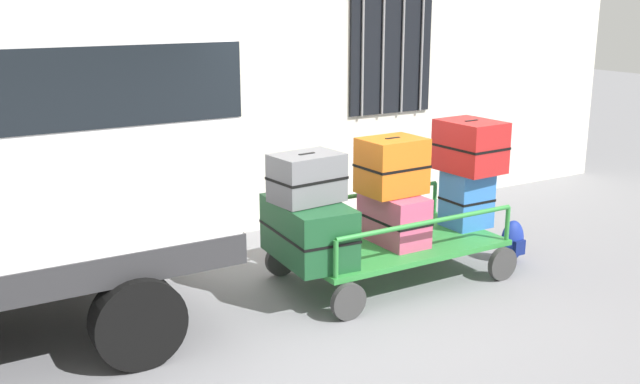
# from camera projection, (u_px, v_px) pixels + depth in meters

# --- Properties ---
(ground_plane) EXTENTS (40.00, 40.00, 0.00)m
(ground_plane) POSITION_uv_depth(u_px,v_px,m) (350.00, 310.00, 6.53)
(ground_plane) COLOR gray
(building_wall) EXTENTS (12.00, 0.38, 5.00)m
(building_wall) POSITION_uv_depth(u_px,v_px,m) (220.00, 13.00, 8.08)
(building_wall) COLOR silver
(building_wall) RESTS_ON ground
(luggage_cart) EXTENTS (2.11, 1.28, 0.38)m
(luggage_cart) POSITION_uv_depth(u_px,v_px,m) (391.00, 247.00, 7.21)
(luggage_cart) COLOR #2D8438
(luggage_cart) RESTS_ON ground
(cart_railing) EXTENTS (2.01, 1.14, 0.36)m
(cart_railing) POSITION_uv_depth(u_px,v_px,m) (392.00, 212.00, 7.12)
(cart_railing) COLOR #2D8438
(cart_railing) RESTS_ON luggage_cart
(suitcase_left_bottom) EXTENTS (0.62, 1.02, 0.53)m
(suitcase_left_bottom) POSITION_uv_depth(u_px,v_px,m) (308.00, 231.00, 6.65)
(suitcase_left_bottom) COLOR #194C28
(suitcase_left_bottom) RESTS_ON luggage_cart
(suitcase_left_middle) EXTENTS (0.65, 0.48, 0.43)m
(suitcase_left_middle) POSITION_uv_depth(u_px,v_px,m) (307.00, 178.00, 6.54)
(suitcase_left_middle) COLOR slate
(suitcase_left_middle) RESTS_ON suitcase_left_bottom
(suitcase_midleft_bottom) EXTENTS (0.40, 0.72, 0.48)m
(suitcase_midleft_bottom) POSITION_uv_depth(u_px,v_px,m) (394.00, 218.00, 7.11)
(suitcase_midleft_bottom) COLOR #CC4C72
(suitcase_midleft_bottom) RESTS_ON luggage_cart
(suitcase_midleft_middle) EXTENTS (0.60, 0.49, 0.53)m
(suitcase_midleft_middle) POSITION_uv_depth(u_px,v_px,m) (392.00, 166.00, 7.03)
(suitcase_midleft_middle) COLOR orange
(suitcase_midleft_middle) RESTS_ON suitcase_midleft_bottom
(suitcase_center_bottom) EXTENTS (0.44, 0.40, 0.59)m
(suitcase_center_bottom) POSITION_uv_depth(u_px,v_px,m) (467.00, 199.00, 7.59)
(suitcase_center_bottom) COLOR #3372C6
(suitcase_center_bottom) RESTS_ON luggage_cart
(suitcase_center_middle) EXTENTS (0.53, 0.66, 0.52)m
(suitcase_center_middle) POSITION_uv_depth(u_px,v_px,m) (470.00, 146.00, 7.44)
(suitcase_center_middle) COLOR #B21E1E
(suitcase_center_middle) RESTS_ON suitcase_center_bottom
(backpack) EXTENTS (0.27, 0.22, 0.44)m
(backpack) POSITION_uv_depth(u_px,v_px,m) (513.00, 241.00, 7.68)
(backpack) COLOR navy
(backpack) RESTS_ON ground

